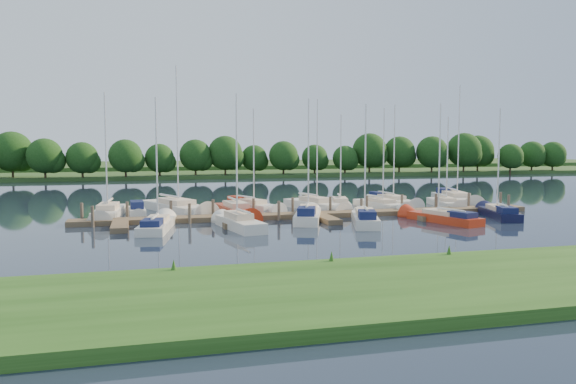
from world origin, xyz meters
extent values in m
plane|color=#1B2436|center=(0.00, 0.00, 0.00)|extent=(260.00, 260.00, 0.00)
cube|color=#1F4714|center=(0.00, -16.00, 0.25)|extent=(90.00, 10.00, 0.50)
cube|color=brown|center=(0.00, 8.00, 0.20)|extent=(40.00, 2.00, 0.40)
cube|color=brown|center=(-16.00, 5.00, 0.20)|extent=(1.20, 4.00, 0.40)
cube|color=brown|center=(-8.00, 5.00, 0.20)|extent=(1.20, 4.00, 0.40)
cube|color=brown|center=(0.00, 5.00, 0.20)|extent=(1.20, 4.00, 0.40)
cube|color=brown|center=(8.00, 5.00, 0.20)|extent=(1.20, 4.00, 0.40)
cube|color=brown|center=(16.00, 5.00, 0.20)|extent=(1.20, 4.00, 0.40)
cylinder|color=#473D33|center=(-19.00, 9.30, 0.60)|extent=(0.24, 0.24, 2.00)
cylinder|color=#473D33|center=(-15.55, 9.30, 0.60)|extent=(0.24, 0.24, 2.00)
cylinder|color=#473D33|center=(-12.09, 9.30, 0.60)|extent=(0.24, 0.24, 2.00)
cylinder|color=#473D33|center=(-8.64, 9.30, 0.60)|extent=(0.24, 0.24, 2.00)
cylinder|color=#473D33|center=(-5.18, 9.30, 0.60)|extent=(0.24, 0.24, 2.00)
cylinder|color=#473D33|center=(-1.73, 9.30, 0.60)|extent=(0.24, 0.24, 2.00)
cylinder|color=#473D33|center=(1.73, 9.30, 0.60)|extent=(0.24, 0.24, 2.00)
cylinder|color=#473D33|center=(5.18, 9.30, 0.60)|extent=(0.24, 0.24, 2.00)
cylinder|color=#473D33|center=(8.64, 9.30, 0.60)|extent=(0.24, 0.24, 2.00)
cylinder|color=#473D33|center=(12.09, 9.30, 0.60)|extent=(0.24, 0.24, 2.00)
cylinder|color=#473D33|center=(15.55, 9.30, 0.60)|extent=(0.24, 0.24, 2.00)
cylinder|color=#473D33|center=(19.00, 9.30, 0.60)|extent=(0.24, 0.24, 2.00)
cylinder|color=#473D33|center=(-18.00, 6.70, 0.60)|extent=(0.24, 0.24, 2.00)
cylinder|color=#473D33|center=(-10.80, 6.70, 0.60)|extent=(0.24, 0.24, 2.00)
cylinder|color=#473D33|center=(-3.60, 6.70, 0.60)|extent=(0.24, 0.24, 2.00)
cylinder|color=#473D33|center=(3.60, 6.70, 0.60)|extent=(0.24, 0.24, 2.00)
cylinder|color=#473D33|center=(10.80, 6.70, 0.60)|extent=(0.24, 0.24, 2.00)
cylinder|color=#473D33|center=(18.00, 6.70, 0.60)|extent=(0.24, 0.24, 2.00)
cube|color=#27441A|center=(0.00, 75.00, 0.30)|extent=(180.00, 30.00, 0.60)
cube|color=#335726|center=(0.00, 100.00, 0.70)|extent=(220.00, 40.00, 1.40)
cylinder|color=#38281C|center=(-34.09, 60.49, 1.41)|extent=(0.36, 0.36, 2.82)
sphere|color=#163A10|center=(-34.09, 60.49, 4.85)|extent=(6.57, 6.57, 6.57)
sphere|color=#163A10|center=(-32.68, 60.69, 3.91)|extent=(4.69, 4.69, 4.69)
cylinder|color=#38281C|center=(-28.65, 61.09, 1.35)|extent=(0.36, 0.36, 2.70)
sphere|color=#163A10|center=(-28.65, 61.09, 4.65)|extent=(6.30, 6.30, 6.30)
sphere|color=#163A10|center=(-27.30, 61.29, 3.75)|extent=(4.50, 4.50, 4.50)
cylinder|color=#38281C|center=(-23.33, 63.63, 1.24)|extent=(0.36, 0.36, 2.49)
sphere|color=#163A10|center=(-23.33, 63.63, 4.28)|extent=(5.80, 5.80, 5.80)
sphere|color=#163A10|center=(-22.08, 63.83, 3.45)|extent=(4.14, 4.14, 4.14)
cylinder|color=#38281C|center=(-16.58, 63.82, 1.16)|extent=(0.36, 0.36, 2.32)
sphere|color=#163A10|center=(-16.58, 63.82, 4.00)|extent=(5.41, 5.41, 5.41)
sphere|color=#163A10|center=(-15.42, 64.02, 3.22)|extent=(3.87, 3.87, 3.87)
cylinder|color=#38281C|center=(-12.41, 62.06, 1.13)|extent=(0.36, 0.36, 2.27)
sphere|color=#163A10|center=(-12.41, 62.06, 3.91)|extent=(5.30, 5.30, 5.30)
sphere|color=#163A10|center=(-11.28, 62.26, 3.15)|extent=(3.78, 3.78, 3.78)
cylinder|color=#38281C|center=(-6.41, 61.15, 1.33)|extent=(0.36, 0.36, 2.67)
sphere|color=#163A10|center=(-6.41, 61.15, 4.59)|extent=(6.22, 6.22, 6.22)
sphere|color=#163A10|center=(-5.08, 61.35, 3.70)|extent=(4.45, 4.45, 4.45)
cylinder|color=#38281C|center=(-0.86, 61.84, 1.29)|extent=(0.36, 0.36, 2.59)
sphere|color=#163A10|center=(-0.86, 61.84, 4.46)|extent=(6.04, 6.04, 6.04)
sphere|color=#163A10|center=(0.44, 62.04, 3.59)|extent=(4.31, 4.31, 4.31)
cylinder|color=#38281C|center=(5.83, 60.69, 1.36)|extent=(0.36, 0.36, 2.72)
sphere|color=#163A10|center=(5.83, 60.69, 4.69)|extent=(6.35, 6.35, 6.35)
sphere|color=#163A10|center=(7.19, 60.89, 3.78)|extent=(4.54, 4.54, 4.54)
cylinder|color=#38281C|center=(11.95, 61.86, 1.26)|extent=(0.36, 0.36, 2.53)
sphere|color=#163A10|center=(11.95, 61.86, 4.35)|extent=(5.90, 5.90, 5.90)
sphere|color=#163A10|center=(13.21, 62.06, 3.51)|extent=(4.21, 4.21, 4.21)
cylinder|color=#38281C|center=(17.91, 62.87, 1.21)|extent=(0.36, 0.36, 2.42)
sphere|color=#163A10|center=(17.91, 62.87, 4.16)|extent=(5.64, 5.64, 5.64)
sphere|color=#163A10|center=(19.12, 63.07, 3.36)|extent=(4.03, 4.03, 4.03)
cylinder|color=#38281C|center=(24.52, 60.31, 1.07)|extent=(0.36, 0.36, 2.14)
sphere|color=#163A10|center=(24.52, 60.31, 3.69)|extent=(5.00, 5.00, 5.00)
sphere|color=#163A10|center=(25.59, 60.51, 2.98)|extent=(3.57, 3.57, 3.57)
cylinder|color=#38281C|center=(29.27, 61.44, 1.15)|extent=(0.36, 0.36, 2.30)
sphere|color=#163A10|center=(29.27, 61.44, 3.96)|extent=(5.37, 5.37, 5.37)
sphere|color=#163A10|center=(30.43, 61.64, 3.20)|extent=(3.84, 3.84, 3.84)
cylinder|color=#38281C|center=(35.63, 60.43, 1.12)|extent=(0.36, 0.36, 2.24)
sphere|color=#163A10|center=(35.63, 60.43, 3.85)|extent=(5.22, 5.22, 5.22)
sphere|color=#163A10|center=(36.75, 60.63, 3.11)|extent=(3.73, 3.73, 3.73)
cylinder|color=#38281C|center=(40.85, 60.13, 1.03)|extent=(0.36, 0.36, 2.05)
sphere|color=#163A10|center=(40.85, 60.13, 3.53)|extent=(4.78, 4.78, 4.78)
sphere|color=#163A10|center=(41.87, 60.33, 2.85)|extent=(3.42, 3.42, 3.42)
cylinder|color=#38281C|center=(47.22, 63.76, 1.13)|extent=(0.36, 0.36, 2.25)
sphere|color=#163A10|center=(47.22, 63.76, 3.88)|extent=(5.25, 5.25, 5.25)
sphere|color=#163A10|center=(48.34, 63.96, 3.13)|extent=(3.75, 3.75, 3.75)
cylinder|color=#38281C|center=(53.18, 62.86, 1.11)|extent=(0.36, 0.36, 2.22)
sphere|color=#163A10|center=(53.18, 62.86, 3.82)|extent=(5.17, 5.17, 5.17)
sphere|color=#163A10|center=(54.29, 63.06, 3.08)|extent=(3.69, 3.69, 3.69)
cylinder|color=#38281C|center=(57.61, 62.89, 1.33)|extent=(0.36, 0.36, 2.65)
sphere|color=#163A10|center=(57.61, 62.89, 4.56)|extent=(6.18, 6.18, 6.18)
sphere|color=#163A10|center=(58.93, 63.09, 3.68)|extent=(4.42, 4.42, 4.42)
cylinder|color=#38281C|center=(63.46, 63.94, 1.13)|extent=(0.36, 0.36, 2.26)
sphere|color=#163A10|center=(63.46, 63.94, 3.90)|extent=(5.28, 5.28, 5.28)
sphere|color=#163A10|center=(64.59, 64.14, 3.14)|extent=(3.77, 3.77, 3.77)
cylinder|color=#38281C|center=(70.82, 63.27, 1.02)|extent=(0.36, 0.36, 2.05)
sphere|color=#163A10|center=(70.82, 63.27, 3.52)|extent=(4.78, 4.78, 4.78)
sphere|color=#163A10|center=(71.84, 63.47, 2.84)|extent=(3.41, 3.41, 3.41)
cube|color=silver|center=(-17.12, 12.34, 0.15)|extent=(2.62, 7.33, 1.22)
cone|color=silver|center=(-17.43, 8.76, 0.15)|extent=(1.22, 2.59, 1.01)
cube|color=beige|center=(-17.15, 11.98, 0.94)|extent=(1.78, 3.35, 0.55)
cylinder|color=silver|center=(-17.19, 11.63, 5.62)|extent=(0.12, 0.12, 9.70)
cylinder|color=silver|center=(-17.06, 13.06, 1.38)|extent=(0.38, 3.23, 0.10)
cylinder|color=silver|center=(-17.06, 13.06, 1.38)|extent=(0.45, 2.88, 0.20)
cube|color=silver|center=(-14.81, 13.57, 0.15)|extent=(1.55, 4.17, 0.86)
cone|color=silver|center=(-14.71, 11.52, 0.15)|extent=(0.74, 1.26, 0.68)
cube|color=#131B44|center=(-14.81, 13.57, 0.82)|extent=(1.19, 2.31, 0.77)
cube|color=silver|center=(-11.53, 15.21, 0.15)|extent=(6.02, 9.50, 1.21)
cone|color=silver|center=(-9.70, 10.97, 0.15)|extent=(2.46, 3.48, 1.29)
cube|color=beige|center=(-11.35, 14.78, 0.93)|extent=(3.42, 4.58, 0.55)
cylinder|color=silver|center=(-11.16, 14.36, 7.00)|extent=(0.12, 0.12, 12.46)
cylinder|color=silver|center=(-11.89, 16.05, 1.37)|extent=(1.73, 3.86, 0.10)
cylinder|color=silver|center=(-11.89, 16.05, 1.37)|extent=(1.64, 3.47, 0.20)
cube|color=#A8270F|center=(-6.50, 10.99, 0.15)|extent=(2.76, 7.37, 1.21)
cone|color=#A8270F|center=(-6.12, 7.42, 0.15)|extent=(1.27, 2.61, 1.01)
cube|color=beige|center=(-6.46, 10.64, 0.94)|extent=(1.84, 3.38, 0.55)
cylinder|color=silver|center=(-6.43, 10.28, 5.63)|extent=(0.12, 0.12, 9.71)
cylinder|color=silver|center=(-6.58, 11.71, 1.38)|extent=(0.44, 3.23, 0.10)
cylinder|color=silver|center=(-6.58, 11.71, 1.38)|extent=(0.50, 2.88, 0.20)
cube|color=silver|center=(-4.53, 14.42, 0.15)|extent=(4.53, 6.64, 1.06)
cone|color=silver|center=(-3.09, 11.51, 0.15)|extent=(1.83, 2.45, 0.91)
cube|color=beige|center=(-4.39, 14.13, 0.82)|extent=(2.53, 3.23, 0.48)
cube|color=maroon|center=(-5.34, 16.06, 0.91)|extent=(2.01, 2.32, 0.53)
cylinder|color=silver|center=(-4.25, 13.84, 5.07)|extent=(0.12, 0.12, 8.79)
cylinder|color=silver|center=(-4.82, 15.01, 1.20)|extent=(1.39, 2.67, 0.10)
cylinder|color=silver|center=(-4.82, 15.01, 1.20)|extent=(1.34, 2.42, 0.20)
cube|color=silver|center=(1.39, 13.53, 0.15)|extent=(4.18, 7.39, 1.21)
cone|color=silver|center=(2.54, 10.16, 0.15)|extent=(1.75, 2.68, 1.00)
cube|color=beige|center=(1.50, 13.19, 0.94)|extent=(2.45, 3.52, 0.55)
cylinder|color=silver|center=(1.62, 12.85, 5.58)|extent=(0.12, 0.12, 9.62)
cylinder|color=silver|center=(1.16, 14.20, 1.38)|extent=(1.13, 3.07, 0.10)
cylinder|color=silver|center=(1.16, 14.20, 1.38)|extent=(1.11, 2.76, 0.20)
cube|color=silver|center=(4.14, 13.49, 0.15)|extent=(3.23, 6.38, 1.07)
cone|color=silver|center=(3.36, 10.52, 0.15)|extent=(1.38, 2.30, 0.86)
cube|color=beige|center=(4.06, 13.19, 0.83)|extent=(1.95, 3.00, 0.49)
cylinder|color=silver|center=(3.98, 12.90, 4.83)|extent=(0.12, 0.12, 8.29)
cylinder|color=silver|center=(4.30, 14.08, 1.22)|extent=(0.80, 2.70, 0.10)
cylinder|color=silver|center=(4.30, 14.08, 1.22)|extent=(0.82, 2.43, 0.20)
cube|color=silver|center=(7.83, 12.58, 0.15)|extent=(2.95, 6.86, 0.98)
cone|color=silver|center=(8.39, 9.30, 0.15)|extent=(1.31, 2.45, 0.93)
cube|color=beige|center=(7.89, 12.25, 0.76)|extent=(1.88, 3.18, 0.45)
cylinder|color=silver|center=(7.94, 11.92, 5.11)|extent=(0.12, 0.12, 8.97)
cylinder|color=silver|center=(7.72, 13.23, 1.12)|extent=(0.60, 2.96, 0.10)
cylinder|color=silver|center=(7.72, 13.23, 1.12)|extent=(0.64, 2.65, 0.20)
cube|color=silver|center=(10.27, 15.40, 0.15)|extent=(2.84, 7.23, 1.02)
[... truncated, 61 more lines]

